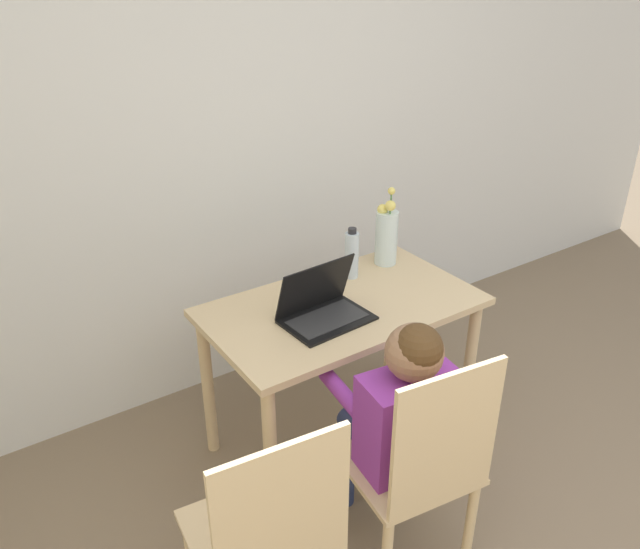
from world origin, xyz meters
The scene contains 8 objects.
wall_back centered at (0.00, 2.23, 1.25)m, with size 6.40×0.05×2.50m.
dining_table centered at (-0.12, 1.46, 0.60)m, with size 1.10×0.63×0.70m.
chair_occupied centered at (-0.29, 0.79, 0.46)m, with size 0.45×0.45×0.91m.
chair_spare centered at (-0.85, 0.81, 0.46)m, with size 0.44×0.44×0.91m.
person_seated centered at (-0.27, 0.91, 0.61)m, with size 0.38×0.46×0.97m.
laptop centered at (-0.25, 1.42, 0.76)m, with size 0.35×0.25×0.22m.
flower_vase centered at (0.26, 1.66, 0.84)m, with size 0.10×0.10×0.36m.
water_bottle centered at (0.05, 1.63, 0.81)m, with size 0.06×0.06×0.23m.
Camera 1 is at (-1.42, -0.30, 1.95)m, focal length 35.00 mm.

